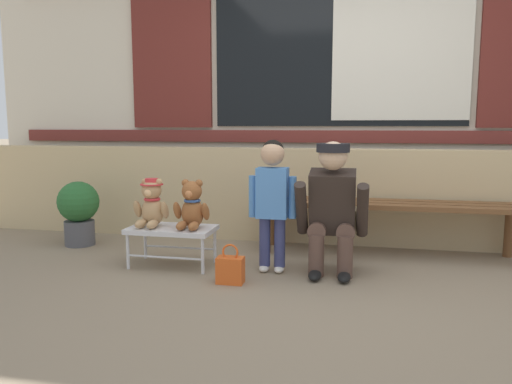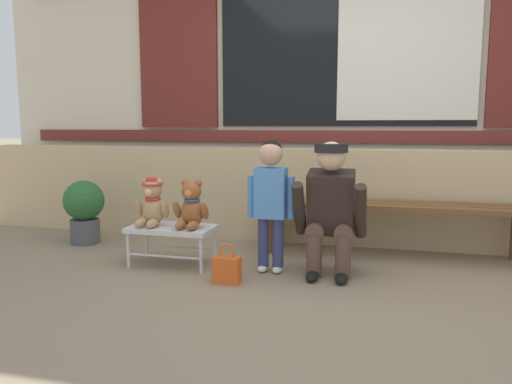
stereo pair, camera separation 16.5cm
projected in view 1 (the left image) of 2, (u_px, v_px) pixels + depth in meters
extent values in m
plane|color=#84725B|center=(318.00, 293.00, 3.15)|extent=(60.00, 60.00, 0.00)
cube|color=tan|center=(333.00, 196.00, 4.47)|extent=(7.20, 0.25, 0.85)
cube|color=beige|center=(339.00, 41.00, 4.78)|extent=(7.35, 0.20, 3.74)
cube|color=maroon|center=(336.00, 137.00, 4.79)|extent=(6.76, 0.04, 0.12)
cube|color=black|center=(338.00, 52.00, 4.69)|extent=(2.40, 0.03, 1.40)
cube|color=silver|center=(401.00, 50.00, 4.55)|extent=(1.25, 0.02, 1.29)
cube|color=maroon|center=(172.00, 57.00, 5.03)|extent=(0.84, 0.05, 1.43)
cube|color=brown|center=(387.00, 207.00, 3.88)|extent=(2.10, 0.11, 0.04)
cube|color=brown|center=(387.00, 204.00, 4.02)|extent=(2.10, 0.11, 0.04)
cube|color=brown|center=(386.00, 202.00, 4.16)|extent=(2.10, 0.11, 0.04)
cylinder|color=brown|center=(266.00, 229.00, 4.12)|extent=(0.07, 0.07, 0.40)
cylinder|color=brown|center=(272.00, 223.00, 4.39)|extent=(0.07, 0.07, 0.40)
cylinder|color=brown|center=(509.00, 232.00, 3.98)|extent=(0.07, 0.07, 0.40)
cube|color=silver|center=(172.00, 229.00, 3.71)|extent=(0.64, 0.36, 0.04)
cylinder|color=silver|center=(128.00, 252.00, 3.65)|extent=(0.02, 0.02, 0.26)
cylinder|color=silver|center=(145.00, 242.00, 3.94)|extent=(0.02, 0.02, 0.26)
cylinder|color=silver|center=(203.00, 256.00, 3.53)|extent=(0.02, 0.02, 0.26)
cylinder|color=silver|center=(215.00, 246.00, 3.82)|extent=(0.02, 0.02, 0.26)
cylinder|color=silver|center=(165.00, 257.00, 3.59)|extent=(0.58, 0.02, 0.02)
cylinder|color=silver|center=(180.00, 248.00, 3.88)|extent=(0.58, 0.02, 0.02)
ellipsoid|color=tan|center=(153.00, 211.00, 3.75)|extent=(0.17, 0.14, 0.22)
sphere|color=tan|center=(152.00, 190.00, 3.72)|extent=(0.15, 0.15, 0.15)
sphere|color=#F4C188|center=(149.00, 192.00, 3.67)|extent=(0.06, 0.06, 0.06)
sphere|color=tan|center=(145.00, 182.00, 3.73)|extent=(0.06, 0.06, 0.06)
ellipsoid|color=tan|center=(137.00, 209.00, 3.74)|extent=(0.06, 0.11, 0.16)
ellipsoid|color=tan|center=(141.00, 224.00, 3.66)|extent=(0.06, 0.15, 0.06)
sphere|color=tan|center=(158.00, 182.00, 3.71)|extent=(0.06, 0.06, 0.06)
ellipsoid|color=tan|center=(165.00, 210.00, 3.69)|extent=(0.06, 0.11, 0.16)
ellipsoid|color=tan|center=(152.00, 224.00, 3.64)|extent=(0.06, 0.15, 0.06)
torus|color=red|center=(152.00, 199.00, 3.73)|extent=(0.13, 0.13, 0.02)
cylinder|color=red|center=(152.00, 184.00, 3.72)|extent=(0.17, 0.17, 0.01)
cylinder|color=red|center=(152.00, 181.00, 3.71)|extent=(0.10, 0.10, 0.04)
ellipsoid|color=#93562D|center=(193.00, 213.00, 3.68)|extent=(0.17, 0.14, 0.22)
sphere|color=#93562D|center=(192.00, 191.00, 3.65)|extent=(0.15, 0.15, 0.15)
sphere|color=#C87B48|center=(189.00, 194.00, 3.60)|extent=(0.06, 0.06, 0.06)
sphere|color=#93562D|center=(185.00, 183.00, 3.66)|extent=(0.06, 0.06, 0.06)
ellipsoid|color=#93562D|center=(177.00, 210.00, 3.67)|extent=(0.06, 0.11, 0.16)
ellipsoid|color=#93562D|center=(181.00, 226.00, 3.59)|extent=(0.06, 0.15, 0.06)
sphere|color=#93562D|center=(199.00, 183.00, 3.64)|extent=(0.06, 0.06, 0.06)
ellipsoid|color=#93562D|center=(205.00, 212.00, 3.63)|extent=(0.06, 0.11, 0.16)
ellipsoid|color=#93562D|center=(194.00, 226.00, 3.57)|extent=(0.06, 0.15, 0.06)
torus|color=#335699|center=(192.00, 200.00, 3.66)|extent=(0.13, 0.13, 0.02)
cylinder|color=navy|center=(265.00, 242.00, 3.59)|extent=(0.08, 0.08, 0.36)
ellipsoid|color=silver|center=(264.00, 268.00, 3.60)|extent=(0.07, 0.12, 0.05)
cylinder|color=navy|center=(280.00, 242.00, 3.57)|extent=(0.08, 0.08, 0.36)
ellipsoid|color=silver|center=(279.00, 269.00, 3.57)|extent=(0.07, 0.12, 0.05)
cube|color=#4C84CC|center=(272.00, 193.00, 3.53)|extent=(0.22, 0.15, 0.36)
cylinder|color=#4C84CC|center=(253.00, 196.00, 3.56)|extent=(0.06, 0.06, 0.30)
cylinder|color=#4C84CC|center=(292.00, 198.00, 3.50)|extent=(0.06, 0.06, 0.30)
sphere|color=tan|center=(273.00, 154.00, 3.49)|extent=(0.17, 0.17, 0.17)
sphere|color=black|center=(273.00, 151.00, 3.50)|extent=(0.16, 0.16, 0.16)
cylinder|color=brown|center=(316.00, 255.00, 3.48)|extent=(0.11, 0.11, 0.30)
cylinder|color=brown|center=(318.00, 228.00, 3.59)|extent=(0.13, 0.32, 0.13)
ellipsoid|color=black|center=(315.00, 275.00, 3.41)|extent=(0.09, 0.20, 0.06)
cylinder|color=brown|center=(345.00, 257.00, 3.43)|extent=(0.11, 0.11, 0.30)
cylinder|color=brown|center=(346.00, 229.00, 3.55)|extent=(0.13, 0.32, 0.13)
ellipsoid|color=black|center=(344.00, 277.00, 3.37)|extent=(0.09, 0.20, 0.06)
cube|color=#2D231E|center=(333.00, 202.00, 3.51)|extent=(0.32, 0.30, 0.47)
cylinder|color=#2D231E|center=(301.00, 208.00, 3.46)|extent=(0.08, 0.28, 0.40)
cylinder|color=#2D231E|center=(362.00, 211.00, 3.38)|extent=(0.08, 0.28, 0.40)
sphere|color=#DBB28E|center=(333.00, 156.00, 3.40)|extent=(0.20, 0.20, 0.20)
cylinder|color=black|center=(333.00, 148.00, 3.39)|extent=(0.23, 0.23, 0.06)
cube|color=brown|center=(359.00, 220.00, 3.58)|extent=(0.10, 0.22, 0.16)
cube|color=#DB561E|center=(230.00, 270.00, 3.33)|extent=(0.18, 0.11, 0.18)
torus|color=#DB561E|center=(230.00, 252.00, 3.31)|extent=(0.11, 0.01, 0.11)
cylinder|color=#4C4C51|center=(80.00, 233.00, 4.39)|extent=(0.26, 0.26, 0.22)
sphere|color=#28602D|center=(78.00, 202.00, 4.35)|extent=(0.36, 0.36, 0.36)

